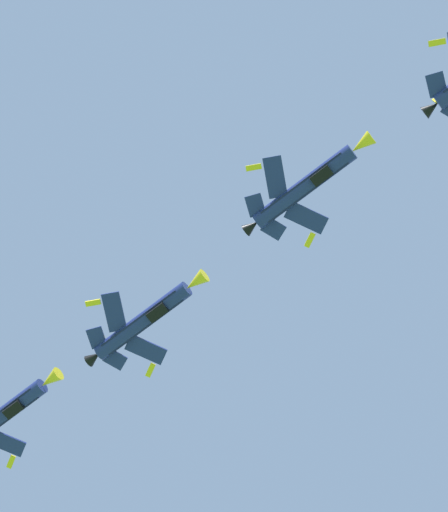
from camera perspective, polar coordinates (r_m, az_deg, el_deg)
fighter_jet_left_wing at (r=93.53m, az=5.13°, el=4.37°), size 14.65×10.95×4.39m
fighter_jet_right_wing at (r=96.33m, az=-4.93°, el=-3.95°), size 14.65×10.98×4.38m
fighter_jet_left_outer at (r=102.86m, az=-13.53°, el=-9.55°), size 14.65×10.99×4.38m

